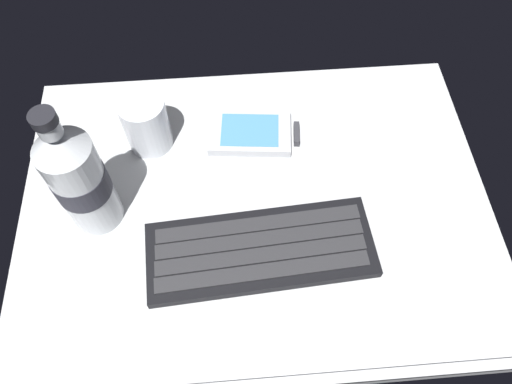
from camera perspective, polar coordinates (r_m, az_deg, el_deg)
name	(u,v)px	position (r cm, az deg, el deg)	size (l,w,h in cm)	color
ground_plane	(256,208)	(66.99, 0.02, -1.90)	(64.00, 48.00, 2.80)	#B7BABC
keyboard	(262,250)	(62.28, 0.77, -6.80)	(29.63, 12.79, 1.70)	black
handheld_device	(254,133)	(71.98, -0.20, 6.98)	(13.31, 8.78, 1.50)	#B7BABF
juice_cup	(147,125)	(70.50, -12.76, 7.67)	(6.40, 6.40, 8.50)	silver
water_bottle	(79,175)	(61.66, -20.12, 1.89)	(6.73, 6.73, 20.80)	silver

